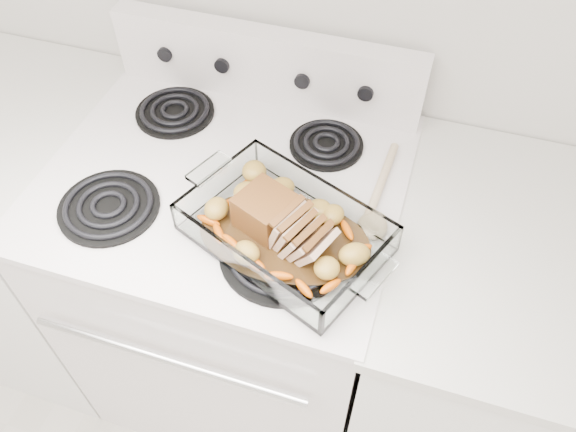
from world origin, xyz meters
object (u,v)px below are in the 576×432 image
(electric_range, at_px, (238,288))
(baking_dish, at_px, (285,233))
(pork_roast, at_px, (275,222))
(counter_left, at_px, (35,235))
(counter_right, at_px, (477,358))

(electric_range, distance_m, baking_dish, 0.53)
(baking_dish, bearing_deg, electric_range, 166.71)
(baking_dish, height_order, pork_roast, pork_roast)
(pork_roast, bearing_deg, counter_left, 178.02)
(baking_dish, relative_size, pork_roast, 1.86)
(baking_dish, xyz_separation_m, pork_roast, (-0.02, 0.00, 0.03))
(electric_range, distance_m, counter_left, 0.67)
(counter_right, xyz_separation_m, baking_dish, (-0.48, -0.13, 0.50))
(electric_range, bearing_deg, pork_roast, -38.87)
(counter_right, xyz_separation_m, pork_roast, (-0.50, -0.13, 0.52))
(counter_left, distance_m, counter_right, 1.33)
(counter_right, bearing_deg, electric_range, 179.90)
(electric_range, bearing_deg, baking_dish, -35.80)
(electric_range, bearing_deg, counter_right, -0.10)
(electric_range, distance_m, pork_roast, 0.55)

